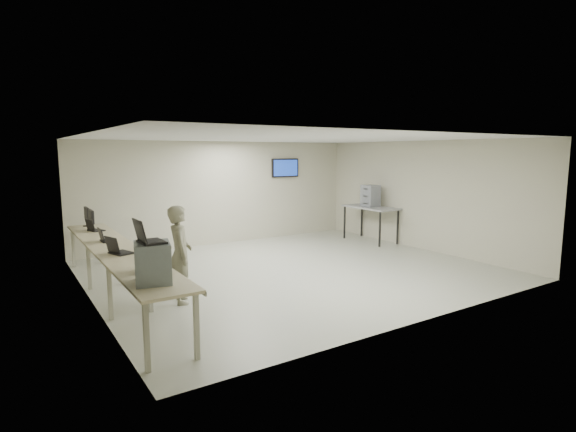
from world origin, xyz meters
TOP-DOWN VIEW (x-y plane):
  - room at (0.03, 0.06)m, footprint 8.01×7.01m
  - workbench at (-3.59, 0.00)m, footprint 0.76×6.00m
  - equipment_box at (-3.65, -2.34)m, footprint 0.52×0.57m
  - laptop_on_box at (-3.71, -2.34)m, footprint 0.33×0.40m
  - laptop_0 at (-3.61, -1.74)m, footprint 0.39×0.43m
  - laptop_1 at (-3.66, -0.45)m, footprint 0.41×0.43m
  - laptop_2 at (-3.63, 0.72)m, footprint 0.28×0.33m
  - laptop_3 at (-3.60, 2.00)m, footprint 0.35×0.37m
  - monitor_near at (-3.60, 2.21)m, footprint 0.19×0.42m
  - monitor_far at (-3.60, 2.75)m, footprint 0.19×0.42m
  - soldier at (-2.73, -0.70)m, footprint 0.52×0.67m
  - side_table at (3.60, 1.46)m, footprint 0.77×1.65m
  - storage_bins at (3.58, 1.46)m, footprint 0.38×0.43m

SIDE VIEW (x-z plane):
  - soldier at x=-2.73m, z-range 0.00..1.64m
  - workbench at x=-3.59m, z-range 0.38..1.28m
  - side_table at x=3.60m, z-range 0.42..1.41m
  - laptop_3 at x=-3.60m, z-range 0.84..1.09m
  - laptop_2 at x=-3.63m, z-range 0.84..1.09m
  - laptop_0 at x=-3.61m, z-range 0.83..1.12m
  - laptop_1 at x=-3.66m, z-range 0.83..1.12m
  - monitor_far at x=-3.60m, z-range 0.94..1.36m
  - equipment_box at x=-3.65m, z-range 0.90..1.40m
  - monitor_near at x=-3.60m, z-range 0.94..1.36m
  - storage_bins at x=3.58m, z-range 0.99..1.60m
  - room at x=0.03m, z-range 0.01..2.82m
  - laptop_on_box at x=-3.71m, z-range 1.33..1.63m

